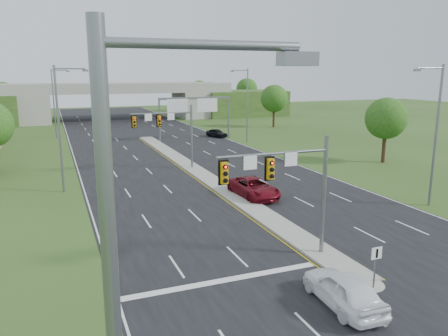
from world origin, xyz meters
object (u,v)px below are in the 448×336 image
at_px(signal_mast_near, 290,179).
at_px(overpass, 118,104).
at_px(signal_mast_far, 171,127).
at_px(car_white, 343,289).
at_px(sign_gantry, 194,106).
at_px(car_far_c, 217,133).
at_px(keep_right_sign, 376,260).
at_px(car_far_a, 254,188).

bearing_deg(signal_mast_near, overpass, 88.38).
height_order(signal_mast_far, car_white, signal_mast_far).
height_order(sign_gantry, overpass, overpass).
bearing_deg(overpass, car_far_c, -71.82).
bearing_deg(signal_mast_near, keep_right_sign, -63.06).
distance_m(signal_mast_far, sign_gantry, 21.91).
distance_m(signal_mast_near, car_far_a, 13.53).
bearing_deg(car_white, car_far_a, -99.91).
bearing_deg(overpass, sign_gantry, -79.21).
bearing_deg(car_far_a, keep_right_sign, -98.28).
relative_size(signal_mast_near, keep_right_sign, 3.18).
height_order(signal_mast_near, car_far_c, signal_mast_near).
relative_size(keep_right_sign, sign_gantry, 0.19).
height_order(signal_mast_far, sign_gantry, signal_mast_far).
height_order(car_white, car_far_a, car_far_a).
xyz_separation_m(keep_right_sign, car_white, (-2.37, -0.72, -0.69)).
relative_size(car_white, car_far_a, 0.81).
distance_m(keep_right_sign, car_far_a, 16.94).
relative_size(sign_gantry, car_far_a, 1.99).
relative_size(overpass, car_far_a, 13.75).
relative_size(signal_mast_near, sign_gantry, 0.60).
xyz_separation_m(sign_gantry, car_far_c, (4.31, 1.60, -4.55)).
relative_size(signal_mast_near, car_far_a, 1.20).
height_order(signal_mast_far, car_far_a, signal_mast_far).
bearing_deg(car_far_a, signal_mast_near, -110.08).
distance_m(overpass, car_far_c, 35.35).
distance_m(sign_gantry, overpass, 35.75).
bearing_deg(signal_mast_near, car_white, -91.15).
xyz_separation_m(keep_right_sign, overpass, (0.00, 84.53, 2.04)).
relative_size(sign_gantry, car_far_c, 2.93).
xyz_separation_m(signal_mast_far, overpass, (2.26, 55.07, -1.17)).
height_order(overpass, car_white, overpass).
bearing_deg(signal_mast_near, car_far_c, 74.12).
bearing_deg(sign_gantry, overpass, 100.79).
xyz_separation_m(car_far_a, car_far_c, (9.50, 34.19, -0.13)).
xyz_separation_m(overpass, car_far_c, (11.00, -33.48, -2.86)).
bearing_deg(sign_gantry, signal_mast_far, -114.11).
relative_size(signal_mast_far, car_far_c, 1.77).
height_order(keep_right_sign, car_far_c, keep_right_sign).
distance_m(keep_right_sign, overpass, 84.55).
bearing_deg(sign_gantry, car_white, -100.23).
relative_size(sign_gantry, overpass, 0.14).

